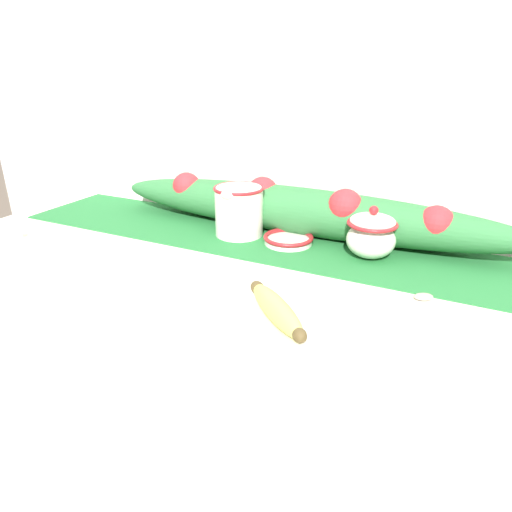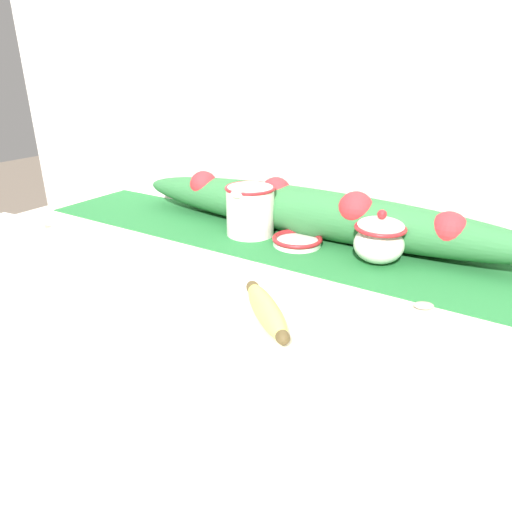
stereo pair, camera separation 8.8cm
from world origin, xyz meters
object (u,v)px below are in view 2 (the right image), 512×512
banana (266,310)px  sugar_bowl (379,239)px  cream_pitcher (251,209)px  small_dish (298,241)px  spoon (413,306)px

banana → sugar_bowl: bearing=76.5°
cream_pitcher → small_dish: bearing=-2.2°
small_dish → banana: bearing=-71.3°
small_dish → sugar_bowl: bearing=1.2°
banana → spoon: 0.26m
cream_pitcher → sugar_bowl: size_ratio=1.24×
banana → spoon: bearing=41.2°
banana → spoon: banana is taller
cream_pitcher → banana: bearing=-53.6°
cream_pitcher → sugar_bowl: bearing=-0.2°
spoon → banana: bearing=-171.2°
cream_pitcher → banana: 0.41m
banana → spoon: (0.20, 0.17, -0.02)m
banana → small_dish: bearing=108.7°
cream_pitcher → banana: cream_pitcher is taller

